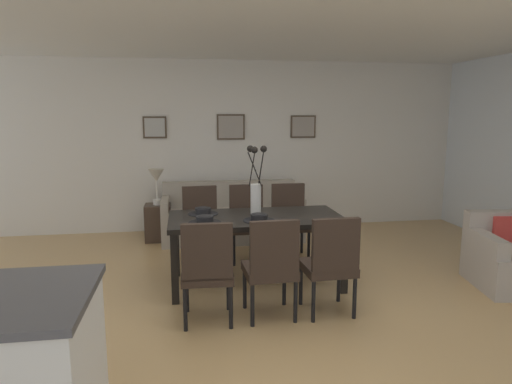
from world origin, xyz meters
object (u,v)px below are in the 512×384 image
(dining_chair_far_left, at_px, (271,263))
(bowl_near_right, at_px, (203,210))
(dining_chair_mid_right, at_px, (289,217))
(bowl_far_left, at_px, (259,217))
(dining_chair_far_right, at_px, (247,219))
(dining_chair_near_right, at_px, (201,221))
(framed_picture_right, at_px, (303,127))
(dining_chair_near_left, at_px, (207,267))
(centerpiece_vase, at_px, (256,190))
(bowl_near_left, at_px, (205,219))
(framed_picture_left, at_px, (155,127))
(sofa, at_px, (232,219))
(dining_table, at_px, (256,224))
(table_lamp, at_px, (156,179))
(side_table, at_px, (158,222))
(dining_chair_mid_left, at_px, (331,261))
(framed_picture_center, at_px, (231,127))

(dining_chair_far_left, bearing_deg, bowl_near_right, 117.18)
(dining_chair_mid_right, relative_size, bowl_far_left, 5.41)
(bowl_near_right, height_order, bowl_far_left, same)
(dining_chair_far_right, height_order, bowl_far_left, dining_chair_far_right)
(dining_chair_near_right, distance_m, framed_picture_right, 2.55)
(dining_chair_near_left, xyz_separation_m, dining_chair_mid_right, (1.13, 1.74, 0.00))
(centerpiece_vase, distance_m, bowl_near_left, 0.63)
(bowl_near_right, distance_m, framed_picture_left, 2.45)
(dining_chair_far_right, distance_m, sofa, 1.02)
(centerpiece_vase, bearing_deg, sofa, 91.87)
(dining_chair_near_right, xyz_separation_m, framed_picture_left, (-0.60, 1.58, 1.09))
(dining_chair_near_left, distance_m, sofa, 2.79)
(dining_table, bearing_deg, table_lamp, 120.34)
(centerpiece_vase, relative_size, bowl_near_left, 4.32)
(dining_chair_near_right, relative_size, framed_picture_left, 2.65)
(framed_picture_right, bearing_deg, dining_chair_far_left, -109.16)
(dining_chair_near_left, relative_size, framed_picture_right, 2.29)
(sofa, bearing_deg, dining_chair_far_right, -84.68)
(dining_table, xyz_separation_m, dining_chair_near_left, (-0.55, -0.86, -0.15))
(sofa, bearing_deg, centerpiece_vase, -88.13)
(dining_chair_far_left, distance_m, sofa, 2.74)
(dining_chair_mid_right, bearing_deg, framed_picture_left, 137.82)
(side_table, height_order, table_lamp, table_lamp)
(dining_chair_near_right, relative_size, dining_chair_mid_left, 1.00)
(framed_picture_left, bearing_deg, bowl_far_left, -66.53)
(dining_table, bearing_deg, sofa, 91.84)
(dining_chair_far_left, bearing_deg, side_table, 112.03)
(side_table, xyz_separation_m, table_lamp, (-0.00, 0.00, 0.63))
(dining_chair_far_right, relative_size, dining_chair_mid_left, 1.00)
(dining_table, bearing_deg, centerpiece_vase, 55.35)
(centerpiece_vase, bearing_deg, bowl_near_left, -159.58)
(dining_table, distance_m, centerpiece_vase, 0.36)
(dining_chair_near_left, bearing_deg, sofa, 79.76)
(side_table, relative_size, framed_picture_right, 1.29)
(dining_chair_mid_right, height_order, table_lamp, table_lamp)
(dining_chair_mid_left, height_order, centerpiece_vase, centerpiece_vase)
(dining_table, relative_size, bowl_near_left, 10.59)
(dining_chair_mid_left, height_order, sofa, dining_chair_mid_left)
(dining_table, distance_m, bowl_far_left, 0.23)
(dining_chair_near_right, bearing_deg, dining_chair_far_right, 2.50)
(dining_table, relative_size, framed_picture_center, 4.20)
(dining_table, xyz_separation_m, dining_chair_mid_left, (0.54, -0.86, -0.15))
(bowl_far_left, bearing_deg, table_lamp, 117.91)
(dining_chair_far_right, distance_m, framed_picture_left, 2.23)
(side_table, bearing_deg, dining_table, -59.66)
(dining_chair_mid_right, xyz_separation_m, bowl_near_right, (-1.11, -0.68, 0.27))
(centerpiece_vase, xyz_separation_m, sofa, (-0.06, 1.87, -0.74))
(dining_chair_near_left, relative_size, bowl_far_left, 5.41)
(dining_table, xyz_separation_m, framed_picture_left, (-1.14, 2.43, 0.94))
(framed_picture_center, bearing_deg, dining_chair_far_right, -88.82)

